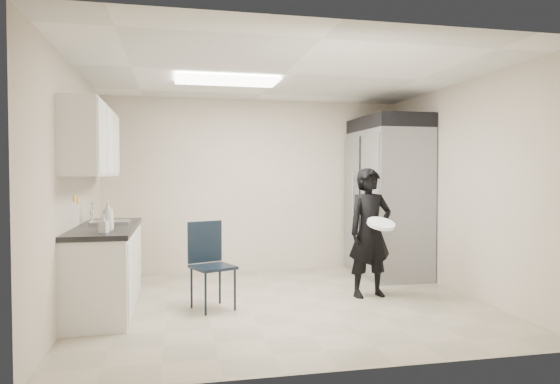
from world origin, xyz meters
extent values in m
plane|color=tan|center=(0.00, 0.00, 0.00)|extent=(4.50, 4.50, 0.00)
plane|color=white|center=(0.00, 0.00, 2.60)|extent=(4.50, 4.50, 0.00)
plane|color=beige|center=(0.00, 2.00, 1.30)|extent=(4.50, 0.00, 4.50)
plane|color=beige|center=(-2.25, 0.00, 1.30)|extent=(0.00, 4.00, 4.00)
plane|color=beige|center=(2.25, 0.00, 1.30)|extent=(0.00, 4.00, 4.00)
cube|color=white|center=(-0.60, 0.40, 2.57)|extent=(1.20, 0.60, 0.02)
cube|color=silver|center=(-1.95, 0.20, 0.43)|extent=(0.60, 1.90, 0.86)
cube|color=black|center=(-1.95, 0.20, 0.89)|extent=(0.64, 1.95, 0.05)
cube|color=gray|center=(-1.93, 0.45, 0.87)|extent=(0.42, 0.40, 0.14)
cylinder|color=silver|center=(-2.13, 0.45, 1.02)|extent=(0.02, 0.02, 0.24)
cube|color=silver|center=(-2.08, 0.20, 1.83)|extent=(0.35, 1.80, 0.75)
cube|color=black|center=(-2.14, 1.35, 1.62)|extent=(0.22, 0.30, 0.35)
cube|color=yellow|center=(-2.24, 0.10, 1.22)|extent=(0.00, 0.12, 0.07)
cube|color=yellow|center=(-2.24, 0.30, 1.18)|extent=(0.00, 0.12, 0.07)
cube|color=gray|center=(1.83, 1.27, 1.05)|extent=(0.80, 1.35, 2.10)
cube|color=black|center=(1.83, 1.27, 2.20)|extent=(0.80, 1.35, 0.20)
cube|color=black|center=(-0.81, -0.07, 0.46)|extent=(0.54, 0.54, 0.92)
imported|color=black|center=(1.08, 0.11, 0.77)|extent=(0.61, 0.45, 1.54)
cylinder|color=white|center=(1.11, -0.14, 0.90)|extent=(0.36, 0.36, 0.04)
imported|color=silver|center=(-1.86, -0.34, 1.06)|extent=(0.13, 0.13, 0.30)
imported|color=#B9B9C6|center=(-1.88, -0.50, 1.00)|extent=(0.10, 0.10, 0.17)
camera|label=1|loc=(-1.21, -5.49, 1.47)|focal=32.00mm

